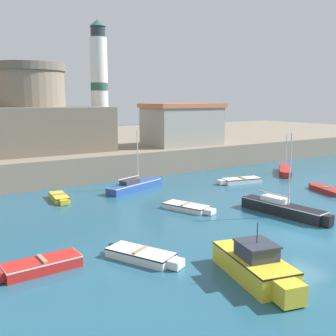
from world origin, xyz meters
name	(u,v)px	position (x,y,z in m)	size (l,w,h in m)	color
ground_plane	(305,233)	(0.00, 0.00, 0.00)	(200.00, 200.00, 0.00)	#235670
quay_seawall	(72,147)	(0.00, 39.90, 1.27)	(120.00, 40.00, 2.55)	gray
motorboat_yellow_0	(256,265)	(-6.80, -2.70, 0.64)	(2.91, 5.49, 2.58)	yellow
dinghy_white_1	(188,207)	(-2.87, 7.84, 0.23)	(2.49, 4.04, 0.49)	white
sailboat_red_2	(285,170)	(14.40, 13.82, 0.37)	(4.76, 4.43, 4.26)	red
sailboat_black_3	(283,208)	(1.88, 3.30, 0.49)	(1.83, 6.78, 5.68)	black
dinghy_white_4	(240,180)	(6.82, 12.70, 0.27)	(4.53, 2.16, 0.56)	white
dinghy_yellow_5	(59,197)	(-9.71, 15.62, 0.25)	(1.40, 3.52, 0.52)	yellow
sailboat_blue_6	(135,185)	(-2.94, 15.65, 0.42)	(6.37, 3.20, 5.30)	#284C9E
dinghy_red_7	(40,265)	(-14.58, 3.24, 0.30)	(4.08, 1.47, 0.62)	red
dinghy_white_8	(143,255)	(-9.97, 1.81, 0.26)	(2.73, 4.10, 0.54)	white
dinghy_red_9	(326,189)	(10.37, 5.90, 0.26)	(2.01, 3.96, 0.54)	red
fortress	(32,120)	(-8.00, 29.68, 5.64)	(13.84, 13.84, 9.07)	#685E4F
lighthouse	(99,85)	(0.00, 29.68, 9.56)	(2.03, 2.03, 14.40)	silver
harbor_shed_near_wharf	(182,124)	(8.00, 24.08, 5.01)	(8.98, 5.78, 4.88)	gray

